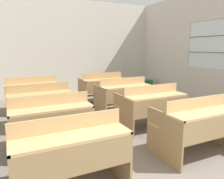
# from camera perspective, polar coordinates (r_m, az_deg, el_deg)

# --- Properties ---
(wall_back) EXTENTS (6.82, 0.06, 3.05)m
(wall_back) POSITION_cam_1_polar(r_m,az_deg,el_deg) (7.34, -14.14, 10.55)
(wall_back) COLOR beige
(wall_back) RESTS_ON ground_plane
(wall_right_with_window) EXTENTS (0.06, 6.54, 3.05)m
(wall_right_with_window) POSITION_cam_1_polar(r_m,az_deg,el_deg) (6.24, 26.25, 9.69)
(wall_right_with_window) COLOR beige
(wall_right_with_window) RESTS_ON ground_plane
(bench_front_left) EXTENTS (1.18, 0.73, 0.84)m
(bench_front_left) POSITION_cam_1_polar(r_m,az_deg,el_deg) (2.45, -11.03, -15.24)
(bench_front_left) COLOR #94764C
(bench_front_left) RESTS_ON ground_plane
(bench_front_right) EXTENTS (1.18, 0.73, 0.84)m
(bench_front_right) POSITION_cam_1_polar(r_m,az_deg,el_deg) (3.41, 21.47, -8.19)
(bench_front_right) COLOR #98794F
(bench_front_right) RESTS_ON ground_plane
(bench_second_left) EXTENTS (1.18, 0.73, 0.84)m
(bench_second_left) POSITION_cam_1_polar(r_m,az_deg,el_deg) (3.47, -15.68, -7.50)
(bench_second_left) COLOR #96784E
(bench_second_left) RESTS_ON ground_plane
(bench_second_right) EXTENTS (1.18, 0.73, 0.84)m
(bench_second_right) POSITION_cam_1_polar(r_m,az_deg,el_deg) (4.21, 10.16, -3.99)
(bench_second_right) COLOR #9A7B51
(bench_second_right) RESTS_ON ground_plane
(bench_third_left) EXTENTS (1.18, 0.73, 0.84)m
(bench_third_left) POSITION_cam_1_polar(r_m,az_deg,el_deg) (4.55, -18.39, -3.28)
(bench_third_left) COLOR olive
(bench_third_left) RESTS_ON ground_plane
(bench_third_right) EXTENTS (1.18, 0.73, 0.84)m
(bench_third_right) POSITION_cam_1_polar(r_m,az_deg,el_deg) (5.12, 2.92, -1.18)
(bench_third_right) COLOR #9A7B51
(bench_third_right) RESTS_ON ground_plane
(bench_back_left) EXTENTS (1.18, 0.73, 0.84)m
(bench_back_left) POSITION_cam_1_polar(r_m,az_deg,el_deg) (5.67, -20.20, -0.64)
(bench_back_left) COLOR #98794F
(bench_back_left) RESTS_ON ground_plane
(bench_back_right) EXTENTS (1.18, 0.73, 0.84)m
(bench_back_right) POSITION_cam_1_polar(r_m,az_deg,el_deg) (6.13, -2.50, 0.85)
(bench_back_right) COLOR olive
(bench_back_right) RESTS_ON ground_plane
(wastepaper_bin) EXTENTS (0.30, 0.30, 0.40)m
(wastepaper_bin) POSITION_cam_1_polar(r_m,az_deg,el_deg) (7.92, 9.47, 1.10)
(wastepaper_bin) COLOR #1E6B33
(wastepaper_bin) RESTS_ON ground_plane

